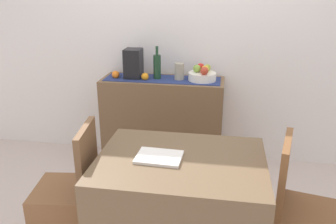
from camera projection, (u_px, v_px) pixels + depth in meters
ground_plane at (165, 218)px, 2.81m from camera, size 6.40×6.40×0.02m
room_wall_rear at (185, 28)px, 3.43m from camera, size 6.40×0.06×2.70m
sideboard_console at (163, 122)px, 3.54m from camera, size 1.18×0.42×0.89m
table_runner at (163, 79)px, 3.38m from camera, size 1.11×0.32×0.01m
fruit_bowl at (202, 76)px, 3.31m from camera, size 0.26×0.26×0.07m
apple_center at (197, 68)px, 3.30m from camera, size 0.07×0.07×0.07m
apple_rear at (207, 68)px, 3.34m from camera, size 0.07×0.07×0.07m
apple_left at (204, 71)px, 3.20m from camera, size 0.07×0.07×0.07m
apple_upper at (201, 67)px, 3.36m from camera, size 0.07×0.07×0.07m
apple_front at (205, 69)px, 3.28m from camera, size 0.07×0.07×0.07m
wine_bottle at (157, 66)px, 3.35m from camera, size 0.07×0.07×0.32m
coffee_maker at (133, 64)px, 3.38m from camera, size 0.16×0.18×0.28m
ceramic_vase at (179, 72)px, 3.33m from camera, size 0.09×0.09×0.16m
orange_loose_end at (116, 75)px, 3.40m from camera, size 0.07×0.07×0.07m
orange_loose_far at (145, 77)px, 3.33m from camera, size 0.07×0.07×0.07m
dining_table at (180, 209)px, 2.30m from camera, size 1.05×0.80×0.74m
open_book at (159, 157)px, 2.17m from camera, size 0.29×0.22×0.02m
chair_near_window at (69, 210)px, 2.46m from camera, size 0.45×0.45×0.90m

